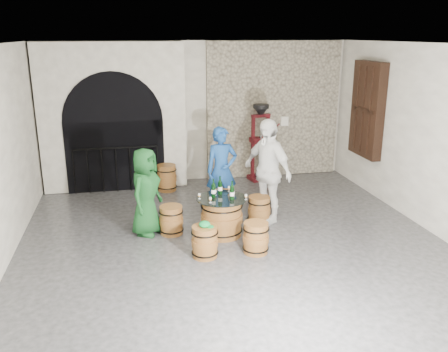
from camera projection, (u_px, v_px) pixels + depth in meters
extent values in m
plane|color=#2B2B2D|center=(237.00, 250.00, 7.63)|extent=(8.00, 8.00, 0.00)
plane|color=silver|center=(198.00, 112.00, 10.92)|extent=(8.00, 0.00, 8.00)
plane|color=silver|center=(366.00, 286.00, 3.42)|extent=(8.00, 0.00, 8.00)
plane|color=silver|center=(443.00, 143.00, 7.85)|extent=(0.00, 8.00, 8.00)
plane|color=beige|center=(239.00, 44.00, 6.71)|extent=(8.00, 8.00, 0.00)
cube|color=tan|center=(273.00, 110.00, 11.21)|extent=(3.20, 0.12, 3.18)
cube|color=silver|center=(113.00, 117.00, 10.32)|extent=(3.10, 0.50, 3.18)
cube|color=black|center=(116.00, 157.00, 10.31)|extent=(2.10, 0.03, 1.55)
cylinder|color=black|center=(113.00, 121.00, 10.08)|extent=(2.10, 0.03, 2.10)
cylinder|color=black|center=(115.00, 148.00, 10.19)|extent=(1.79, 0.04, 0.04)
cylinder|color=black|center=(74.00, 172.00, 10.15)|extent=(0.02, 0.02, 0.98)
cylinder|color=black|center=(88.00, 172.00, 10.21)|extent=(0.02, 0.02, 0.98)
cylinder|color=black|center=(103.00, 171.00, 10.27)|extent=(0.02, 0.02, 0.98)
cylinder|color=black|center=(117.00, 170.00, 10.33)|extent=(0.02, 0.02, 0.98)
cylinder|color=black|center=(130.00, 169.00, 10.39)|extent=(0.02, 0.02, 0.98)
cylinder|color=black|center=(144.00, 168.00, 10.44)|extent=(0.02, 0.02, 0.98)
cylinder|color=black|center=(158.00, 168.00, 10.50)|extent=(0.02, 0.02, 0.98)
cube|color=black|center=(367.00, 110.00, 10.02)|extent=(0.20, 1.10, 2.00)
cube|color=black|center=(365.00, 110.00, 10.01)|extent=(0.06, 0.88, 1.76)
cube|color=black|center=(367.00, 110.00, 10.02)|extent=(0.22, 0.92, 0.06)
cube|color=black|center=(373.00, 112.00, 9.75)|extent=(0.22, 0.06, 1.80)
cube|color=black|center=(367.00, 110.00, 10.02)|extent=(0.22, 0.06, 1.80)
cube|color=black|center=(360.00, 108.00, 10.29)|extent=(0.22, 0.06, 1.80)
cylinder|color=brown|center=(222.00, 218.00, 8.12)|extent=(0.67, 0.67, 0.64)
cylinder|color=brown|center=(222.00, 218.00, 8.12)|extent=(0.72, 0.72, 0.14)
torus|color=black|center=(222.00, 229.00, 8.18)|extent=(0.72, 0.72, 0.02)
torus|color=black|center=(222.00, 206.00, 8.06)|extent=(0.72, 0.72, 0.02)
cylinder|color=brown|center=(222.00, 200.00, 8.03)|extent=(0.68, 0.68, 0.02)
cylinder|color=black|center=(222.00, 198.00, 8.02)|extent=(0.87, 0.87, 0.01)
cylinder|color=brown|center=(171.00, 221.00, 8.19)|extent=(0.39, 0.39, 0.49)
cylinder|color=brown|center=(171.00, 221.00, 8.19)|extent=(0.41, 0.41, 0.11)
torus|color=black|center=(172.00, 229.00, 8.24)|extent=(0.42, 0.42, 0.02)
torus|color=black|center=(171.00, 212.00, 8.14)|extent=(0.42, 0.42, 0.02)
cylinder|color=brown|center=(171.00, 207.00, 8.12)|extent=(0.39, 0.39, 0.02)
cylinder|color=brown|center=(222.00, 204.00, 8.98)|extent=(0.39, 0.39, 0.49)
cylinder|color=brown|center=(222.00, 204.00, 8.98)|extent=(0.41, 0.41, 0.11)
torus|color=black|center=(222.00, 212.00, 9.03)|extent=(0.42, 0.42, 0.02)
torus|color=black|center=(222.00, 196.00, 8.93)|extent=(0.42, 0.42, 0.02)
cylinder|color=brown|center=(222.00, 191.00, 8.91)|extent=(0.39, 0.39, 0.02)
cylinder|color=brown|center=(259.00, 210.00, 8.67)|extent=(0.39, 0.39, 0.49)
cylinder|color=brown|center=(259.00, 210.00, 8.67)|extent=(0.41, 0.41, 0.11)
torus|color=black|center=(259.00, 219.00, 8.71)|extent=(0.42, 0.42, 0.02)
torus|color=black|center=(259.00, 202.00, 8.62)|extent=(0.42, 0.42, 0.02)
cylinder|color=brown|center=(259.00, 197.00, 8.59)|extent=(0.39, 0.39, 0.02)
cylinder|color=brown|center=(256.00, 238.00, 7.49)|extent=(0.39, 0.39, 0.49)
cylinder|color=brown|center=(256.00, 238.00, 7.49)|extent=(0.41, 0.41, 0.11)
torus|color=black|center=(256.00, 248.00, 7.53)|extent=(0.42, 0.42, 0.02)
torus|color=black|center=(256.00, 229.00, 7.44)|extent=(0.42, 0.42, 0.02)
cylinder|color=brown|center=(256.00, 223.00, 7.41)|extent=(0.39, 0.39, 0.02)
cylinder|color=brown|center=(205.00, 242.00, 7.34)|extent=(0.39, 0.39, 0.49)
cylinder|color=brown|center=(205.00, 242.00, 7.34)|extent=(0.41, 0.41, 0.11)
torus|color=black|center=(205.00, 252.00, 7.39)|extent=(0.42, 0.42, 0.02)
torus|color=black|center=(205.00, 232.00, 7.30)|extent=(0.42, 0.42, 0.02)
cylinder|color=brown|center=(205.00, 227.00, 7.27)|extent=(0.39, 0.39, 0.02)
ellipsoid|color=#0B7E33|center=(205.00, 224.00, 7.26)|extent=(0.18, 0.18, 0.10)
cylinder|color=#0B7E33|center=(210.00, 227.00, 7.25)|extent=(0.11, 0.11, 0.01)
imported|color=#13451B|center=(146.00, 192.00, 8.07)|extent=(0.80, 0.89, 1.52)
imported|color=navy|center=(222.00, 170.00, 9.07)|extent=(0.64, 0.45, 1.67)
imported|color=silver|center=(267.00, 171.00, 8.56)|extent=(0.93, 1.22, 1.92)
cylinder|color=black|center=(213.00, 191.00, 8.03)|extent=(0.07, 0.07, 0.22)
cylinder|color=white|center=(213.00, 191.00, 8.03)|extent=(0.08, 0.08, 0.06)
cone|color=black|center=(213.00, 184.00, 7.99)|extent=(0.07, 0.07, 0.05)
cylinder|color=black|center=(213.00, 181.00, 7.98)|extent=(0.03, 0.03, 0.07)
cylinder|color=black|center=(232.00, 193.00, 7.91)|extent=(0.07, 0.07, 0.22)
cylinder|color=white|center=(232.00, 194.00, 7.91)|extent=(0.08, 0.08, 0.06)
cone|color=black|center=(232.00, 186.00, 7.87)|extent=(0.07, 0.07, 0.05)
cylinder|color=black|center=(232.00, 183.00, 7.86)|extent=(0.03, 0.03, 0.07)
cylinder|color=black|center=(220.00, 188.00, 8.18)|extent=(0.07, 0.07, 0.22)
cylinder|color=white|center=(220.00, 188.00, 8.18)|extent=(0.08, 0.08, 0.06)
cone|color=black|center=(220.00, 181.00, 8.15)|extent=(0.07, 0.07, 0.05)
cylinder|color=black|center=(220.00, 178.00, 8.13)|extent=(0.03, 0.03, 0.07)
cylinder|color=brown|center=(167.00, 178.00, 10.45)|extent=(0.40, 0.40, 0.57)
cylinder|color=brown|center=(167.00, 178.00, 10.45)|extent=(0.43, 0.43, 0.12)
torus|color=black|center=(167.00, 186.00, 10.51)|extent=(0.44, 0.44, 0.02)
torus|color=black|center=(167.00, 170.00, 10.40)|extent=(0.44, 0.44, 0.02)
cylinder|color=brown|center=(166.00, 165.00, 10.37)|extent=(0.41, 0.41, 0.02)
cube|color=#500D15|center=(259.00, 178.00, 11.30)|extent=(0.56, 0.48, 0.09)
cube|color=#500D15|center=(260.00, 140.00, 11.03)|extent=(0.49, 0.36, 0.11)
cube|color=#500D15|center=(261.00, 116.00, 10.87)|extent=(0.46, 0.20, 0.07)
cylinder|color=black|center=(260.00, 156.00, 11.15)|extent=(0.05, 0.05, 0.95)
cylinder|color=black|center=(261.00, 106.00, 10.81)|extent=(0.36, 0.36, 0.09)
cone|color=black|center=(261.00, 111.00, 10.84)|extent=(0.36, 0.36, 0.19)
cube|color=#500D15|center=(253.00, 147.00, 11.01)|extent=(0.08, 0.08, 1.51)
cube|color=#500D15|center=(267.00, 146.00, 11.15)|extent=(0.08, 0.08, 1.51)
cylinder|color=#500D15|center=(272.00, 130.00, 11.04)|extent=(0.40, 0.11, 0.30)
cube|color=silver|center=(284.00, 121.00, 11.26)|extent=(0.18, 0.10, 0.22)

